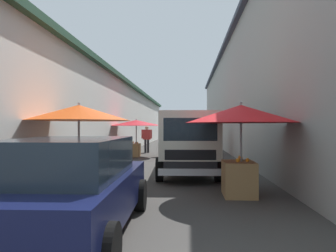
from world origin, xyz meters
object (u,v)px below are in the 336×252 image
Objects in this scene: fruit_stall_mid_lane at (204,126)px; fruit_stall_near_right at (136,126)px; fruit_stall_near_left at (79,118)px; vendor_in_shade at (165,139)px; hatchback_car at (72,186)px; delivery_truck at (188,145)px; fruit_stall_far_left at (240,124)px; vendor_by_crates at (147,137)px.

fruit_stall_near_right is at bearing 112.03° from fruit_stall_mid_lane.
fruit_stall_near_left is 9.11m from vendor_in_shade.
delivery_truck is at bearing -18.10° from hatchback_car.
vendor_by_crates is (11.97, 3.88, -0.70)m from fruit_stall_far_left.
fruit_stall_mid_lane reaches higher than delivery_truck.
fruit_stall_mid_lane is at bearing -10.91° from hatchback_car.
delivery_truck is at bearing -164.40° from vendor_by_crates.
fruit_stall_near_left reaches higher than hatchback_car.
fruit_stall_near_right is 1.74m from vendor_in_shade.
hatchback_car is at bearing 169.09° from fruit_stall_mid_lane.
fruit_stall_near_left is at bearing 80.40° from fruit_stall_far_left.
fruit_stall_far_left is 9.98m from vendor_in_shade.
fruit_stall_far_left is at bearing -153.85° from delivery_truck.
delivery_truck is (-6.77, -2.86, -0.62)m from fruit_stall_near_right.
hatchback_car is at bearing -176.48° from vendor_by_crates.
fruit_stall_near_left is 3.84m from hatchback_car.
delivery_truck reaches higher than vendor_in_shade.
fruit_stall_near_right is at bearing 175.33° from vendor_by_crates.
fruit_stall_near_left is 1.06× the size of fruit_stall_far_left.
delivery_truck is (2.52, 1.24, -0.65)m from fruit_stall_far_left.
vendor_in_shade is (0.33, -1.55, -0.72)m from fruit_stall_near_right.
delivery_truck is 9.82m from vendor_by_crates.
fruit_stall_near_left reaches higher than delivery_truck.
vendor_by_crates reaches higher than hatchback_car.
fruit_stall_far_left is at bearing -162.06° from vendor_by_crates.
fruit_stall_near_right is (8.59, -0.03, -0.19)m from fruit_stall_near_left.
vendor_in_shade is (8.92, -1.58, -0.91)m from fruit_stall_near_left.
hatchback_car is (-2.79, 2.97, -0.95)m from fruit_stall_far_left.
fruit_stall_mid_lane is 4.04m from fruit_stall_near_right.
fruit_stall_mid_lane is at bearing -20.49° from fruit_stall_near_left.
fruit_stall_near_right is at bearing 5.33° from hatchback_car.
fruit_stall_mid_lane is 1.38× the size of vendor_in_shade.
fruit_stall_far_left is 1.59× the size of vendor_in_shade.
hatchback_car is 5.59m from delivery_truck.
fruit_stall_near_left is 0.55× the size of delivery_truck.
vendor_by_crates is 1.04× the size of vendor_in_shade.
fruit_stall_near_right is (9.29, 4.10, -0.02)m from fruit_stall_far_left.
fruit_stall_near_right reaches higher than hatchback_car.
vendor_by_crates is (11.28, -0.25, -0.86)m from fruit_stall_near_left.
delivery_truck is (-8.29, 0.89, -0.64)m from fruit_stall_mid_lane.
vendor_by_crates is at bearing 71.70° from fruit_stall_mid_lane.
vendor_in_shade is (7.11, 1.31, -0.10)m from delivery_truck.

